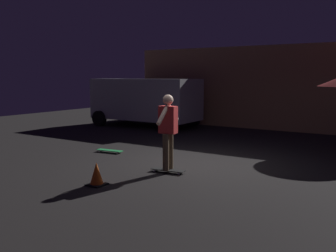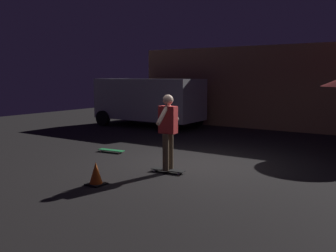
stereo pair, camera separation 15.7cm
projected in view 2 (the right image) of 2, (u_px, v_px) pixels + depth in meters
ground_plane at (190, 165)px, 9.13m from camera, size 28.00×28.00×0.00m
low_building at (300, 87)px, 16.44m from camera, size 13.05×4.48×3.35m
parked_van at (149, 99)px, 16.08m from camera, size 4.62×2.22×2.03m
skateboard_ridden at (168, 170)px, 8.42m from camera, size 0.80×0.29×0.07m
skateboard_spare at (111, 150)px, 10.66m from camera, size 0.80×0.30×0.07m
skater at (168, 127)px, 8.29m from camera, size 0.40×0.99×1.67m
traffic_cone at (96, 174)px, 7.45m from camera, size 0.34×0.34×0.46m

